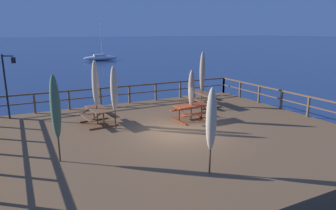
{
  "coord_description": "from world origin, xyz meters",
  "views": [
    {
      "loc": [
        -6.03,
        -10.97,
        5.05
      ],
      "look_at": [
        0.0,
        0.95,
        1.79
      ],
      "focal_mm": 32.31,
      "sensor_mm": 36.0,
      "label": 1
    }
  ],
  "objects_px": {
    "patio_umbrella_tall_mid_right": "(114,89)",
    "sailboat_distant": "(101,58)",
    "picnic_table_front_right": "(98,113)",
    "patio_umbrella_tall_front": "(192,88)",
    "patio_umbrella_tall_back_right": "(96,84)",
    "patio_umbrella_short_back": "(202,72)",
    "patio_umbrella_short_front": "(211,120)",
    "patio_umbrella_short_mid": "(55,107)",
    "picnic_table_mid_centre": "(203,96)",
    "picnic_table_mid_right": "(191,109)",
    "lamp_post_hooked": "(8,77)"
  },
  "relations": [
    {
      "from": "picnic_table_front_right",
      "to": "patio_umbrella_short_front",
      "type": "relative_size",
      "value": 0.68
    },
    {
      "from": "picnic_table_mid_centre",
      "to": "patio_umbrella_short_front",
      "type": "distance_m",
      "value": 8.9
    },
    {
      "from": "picnic_table_mid_centre",
      "to": "patio_umbrella_tall_back_right",
      "type": "distance_m",
      "value": 6.68
    },
    {
      "from": "sailboat_distant",
      "to": "picnic_table_mid_centre",
      "type": "bearing_deg",
      "value": -95.99
    },
    {
      "from": "picnic_table_front_right",
      "to": "sailboat_distant",
      "type": "bearing_deg",
      "value": 75.31
    },
    {
      "from": "picnic_table_mid_centre",
      "to": "picnic_table_front_right",
      "type": "bearing_deg",
      "value": -171.78
    },
    {
      "from": "picnic_table_front_right",
      "to": "picnic_table_mid_right",
      "type": "xyz_separation_m",
      "value": [
        4.22,
        -1.36,
        -0.0
      ]
    },
    {
      "from": "patio_umbrella_short_mid",
      "to": "sailboat_distant",
      "type": "relative_size",
      "value": 0.38
    },
    {
      "from": "sailboat_distant",
      "to": "patio_umbrella_tall_front",
      "type": "bearing_deg",
      "value": -98.61
    },
    {
      "from": "picnic_table_mid_centre",
      "to": "lamp_post_hooked",
      "type": "xyz_separation_m",
      "value": [
        -10.01,
        1.9,
        1.55
      ]
    },
    {
      "from": "patio_umbrella_tall_mid_right",
      "to": "sailboat_distant",
      "type": "distance_m",
      "value": 42.41
    },
    {
      "from": "picnic_table_mid_right",
      "to": "patio_umbrella_short_back",
      "type": "bearing_deg",
      "value": 47.16
    },
    {
      "from": "picnic_table_mid_centre",
      "to": "patio_umbrella_short_back",
      "type": "height_order",
      "value": "patio_umbrella_short_back"
    },
    {
      "from": "picnic_table_front_right",
      "to": "patio_umbrella_short_mid",
      "type": "relative_size",
      "value": 0.62
    },
    {
      "from": "picnic_table_mid_right",
      "to": "sailboat_distant",
      "type": "bearing_deg",
      "value": 81.35
    },
    {
      "from": "picnic_table_mid_right",
      "to": "patio_umbrella_tall_back_right",
      "type": "xyz_separation_m",
      "value": [
        -4.27,
        1.36,
        1.37
      ]
    },
    {
      "from": "picnic_table_mid_centre",
      "to": "sailboat_distant",
      "type": "bearing_deg",
      "value": 84.01
    },
    {
      "from": "picnic_table_mid_right",
      "to": "patio_umbrella_short_mid",
      "type": "relative_size",
      "value": 0.57
    },
    {
      "from": "patio_umbrella_short_mid",
      "to": "patio_umbrella_tall_front",
      "type": "bearing_deg",
      "value": 18.96
    },
    {
      "from": "sailboat_distant",
      "to": "patio_umbrella_short_back",
      "type": "bearing_deg",
      "value": -96.04
    },
    {
      "from": "patio_umbrella_tall_back_right",
      "to": "patio_umbrella_short_mid",
      "type": "height_order",
      "value": "patio_umbrella_tall_back_right"
    },
    {
      "from": "picnic_table_mid_right",
      "to": "patio_umbrella_short_back",
      "type": "distance_m",
      "value": 3.52
    },
    {
      "from": "patio_umbrella_tall_back_right",
      "to": "patio_umbrella_tall_mid_right",
      "type": "height_order",
      "value": "patio_umbrella_tall_back_right"
    },
    {
      "from": "picnic_table_mid_centre",
      "to": "lamp_post_hooked",
      "type": "height_order",
      "value": "lamp_post_hooked"
    },
    {
      "from": "picnic_table_front_right",
      "to": "patio_umbrella_tall_front",
      "type": "relative_size",
      "value": 0.73
    },
    {
      "from": "patio_umbrella_tall_front",
      "to": "lamp_post_hooked",
      "type": "relative_size",
      "value": 0.78
    },
    {
      "from": "patio_umbrella_short_back",
      "to": "picnic_table_mid_centre",
      "type": "bearing_deg",
      "value": -69.55
    },
    {
      "from": "patio_umbrella_tall_mid_right",
      "to": "patio_umbrella_short_mid",
      "type": "height_order",
      "value": "patio_umbrella_short_mid"
    },
    {
      "from": "picnic_table_front_right",
      "to": "patio_umbrella_tall_front",
      "type": "xyz_separation_m",
      "value": [
        4.24,
        -1.37,
        1.03
      ]
    },
    {
      "from": "picnic_table_front_right",
      "to": "picnic_table_mid_right",
      "type": "bearing_deg",
      "value": -17.83
    },
    {
      "from": "patio_umbrella_short_back",
      "to": "patio_umbrella_short_mid",
      "type": "relative_size",
      "value": 1.07
    },
    {
      "from": "patio_umbrella_short_back",
      "to": "patio_umbrella_short_front",
      "type": "distance_m",
      "value": 8.87
    },
    {
      "from": "patio_umbrella_short_back",
      "to": "patio_umbrella_short_front",
      "type": "bearing_deg",
      "value": -121.43
    },
    {
      "from": "patio_umbrella_tall_back_right",
      "to": "patio_umbrella_short_mid",
      "type": "xyz_separation_m",
      "value": [
        -2.18,
        -3.6,
        -0.05
      ]
    },
    {
      "from": "patio_umbrella_tall_mid_right",
      "to": "patio_umbrella_short_mid",
      "type": "relative_size",
      "value": 0.96
    },
    {
      "from": "picnic_table_mid_right",
      "to": "patio_umbrella_short_mid",
      "type": "height_order",
      "value": "patio_umbrella_short_mid"
    },
    {
      "from": "picnic_table_mid_centre",
      "to": "patio_umbrella_short_front",
      "type": "bearing_deg",
      "value": -121.79
    },
    {
      "from": "picnic_table_front_right",
      "to": "lamp_post_hooked",
      "type": "distance_m",
      "value": 4.83
    },
    {
      "from": "sailboat_distant",
      "to": "picnic_table_mid_right",
      "type": "bearing_deg",
      "value": -98.65
    },
    {
      "from": "patio_umbrella_short_back",
      "to": "patio_umbrella_short_front",
      "type": "xyz_separation_m",
      "value": [
        -4.62,
        -7.56,
        -0.29
      ]
    },
    {
      "from": "patio_umbrella_tall_back_right",
      "to": "patio_umbrella_tall_front",
      "type": "relative_size",
      "value": 1.21
    },
    {
      "from": "patio_umbrella_short_back",
      "to": "sailboat_distant",
      "type": "xyz_separation_m",
      "value": [
        4.15,
        39.22,
        -2.29
      ]
    },
    {
      "from": "patio_umbrella_short_front",
      "to": "picnic_table_mid_right",
      "type": "bearing_deg",
      "value": 64.89
    },
    {
      "from": "picnic_table_front_right",
      "to": "sailboat_distant",
      "type": "xyz_separation_m",
      "value": [
        10.54,
        40.21,
        -0.83
      ]
    },
    {
      "from": "picnic_table_front_right",
      "to": "picnic_table_mid_centre",
      "type": "bearing_deg",
      "value": 8.22
    },
    {
      "from": "patio_umbrella_short_mid",
      "to": "sailboat_distant",
      "type": "bearing_deg",
      "value": 73.74
    },
    {
      "from": "picnic_table_mid_right",
      "to": "lamp_post_hooked",
      "type": "xyz_separation_m",
      "value": [
        -7.81,
        4.18,
        1.56
      ]
    },
    {
      "from": "patio_umbrella_tall_back_right",
      "to": "patio_umbrella_tall_mid_right",
      "type": "xyz_separation_m",
      "value": [
        0.57,
        -0.96,
        -0.13
      ]
    },
    {
      "from": "patio_umbrella_tall_mid_right",
      "to": "sailboat_distant",
      "type": "relative_size",
      "value": 0.37
    },
    {
      "from": "lamp_post_hooked",
      "to": "sailboat_distant",
      "type": "distance_m",
      "value": 40.04
    }
  ]
}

